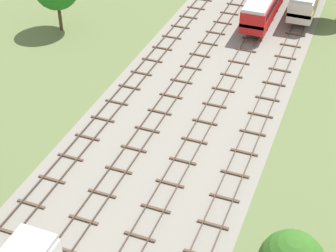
% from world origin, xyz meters
% --- Properties ---
extents(ground_plane, '(480.00, 480.00, 0.00)m').
position_xyz_m(ground_plane, '(0.00, 56.00, 0.00)').
color(ground_plane, '#5B6B3D').
extents(ballast_bed, '(17.58, 176.00, 0.01)m').
position_xyz_m(ballast_bed, '(0.00, 56.00, 0.00)').
color(ballast_bed, gray).
rests_on(ballast_bed, ground).
extents(track_far_left, '(2.40, 126.00, 0.29)m').
position_xyz_m(track_far_left, '(-6.79, 57.00, 0.14)').
color(track_far_left, '#47382D').
rests_on(track_far_left, ground).
extents(track_left, '(2.40, 126.00, 0.29)m').
position_xyz_m(track_left, '(-2.26, 57.00, 0.14)').
color(track_left, '#47382D').
rests_on(track_left, ground).
extents(track_centre_left, '(2.40, 126.00, 0.29)m').
position_xyz_m(track_centre_left, '(2.26, 57.00, 0.14)').
color(track_centre_left, '#47382D').
rests_on(track_centre_left, ground).
extents(track_centre, '(2.40, 126.00, 0.29)m').
position_xyz_m(track_centre, '(6.79, 57.00, 0.14)').
color(track_centre, '#47382D').
rests_on(track_centre, ground).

